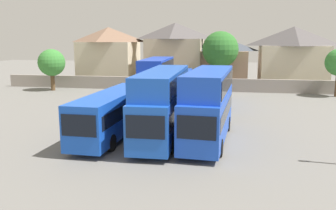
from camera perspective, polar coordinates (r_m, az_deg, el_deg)
name	(u,v)px	position (r m, az deg, el deg)	size (l,w,h in m)	color
ground	(189,98)	(43.28, 3.40, 1.17)	(140.00, 140.00, 0.00)	slate
depot_boundary_wall	(194,84)	(49.18, 4.23, 3.36)	(56.00, 0.50, 1.80)	gray
bus_1	(113,111)	(26.25, -8.85, -0.99)	(2.88, 11.52, 3.27)	blue
bus_2	(163,100)	(25.46, -0.87, 0.82)	(2.82, 11.72, 4.90)	blue
bus_3	(209,102)	(24.67, 6.62, 0.54)	(3.26, 10.47, 5.00)	blue
bus_4	(157,78)	(39.68, -1.86, 4.41)	(2.94, 10.34, 4.98)	blue
bus_5	(178,86)	(39.05, 1.59, 3.11)	(3.25, 12.03, 3.49)	#113FBF
bus_6	(215,86)	(39.27, 7.71, 3.08)	(3.31, 10.27, 3.52)	blue
house_terrace_left	(109,55)	(59.50, -9.56, 8.09)	(9.15, 8.19, 9.06)	beige
house_terrace_centre	(175,53)	(56.39, 1.16, 8.42)	(9.00, 7.78, 9.66)	#C6B293
house_terrace_right	(223,61)	(56.10, 8.88, 7.09)	(7.84, 7.60, 7.37)	#9E7A60
house_terrace_far_right	(293,56)	(57.19, 19.61, 7.52)	(10.19, 7.23, 9.01)	beige
tree_left_of_lot	(52,63)	(51.77, -18.39, 6.51)	(3.73, 3.73, 5.77)	brown
tree_right_of_lot	(220,50)	(51.09, 8.49, 8.89)	(5.16, 5.16, 8.25)	brown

